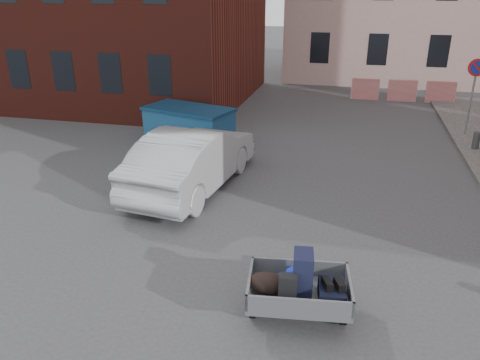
# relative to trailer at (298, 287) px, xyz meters

# --- Properties ---
(ground) EXTENTS (120.00, 120.00, 0.00)m
(ground) POSITION_rel_trailer_xyz_m (-1.41, 1.93, -0.61)
(ground) COLOR #38383A
(ground) RESTS_ON ground
(far_building) EXTENTS (6.00, 6.00, 8.00)m
(far_building) POSITION_rel_trailer_xyz_m (-21.41, 23.93, 3.39)
(far_building) COLOR maroon
(far_building) RESTS_ON ground
(no_parking_sign) EXTENTS (0.60, 0.09, 2.65)m
(no_parking_sign) POSITION_rel_trailer_xyz_m (4.59, 11.42, 1.41)
(no_parking_sign) COLOR gray
(no_parking_sign) RESTS_ON sidewalk
(barriers) EXTENTS (4.70, 0.18, 1.00)m
(barriers) POSITION_rel_trailer_xyz_m (2.79, 16.93, -0.11)
(barriers) COLOR red
(barriers) RESTS_ON ground
(trailer) EXTENTS (1.73, 1.89, 1.20)m
(trailer) POSITION_rel_trailer_xyz_m (0.00, 0.00, 0.00)
(trailer) COLOR black
(trailer) RESTS_ON ground
(dumpster) EXTENTS (3.28, 2.31, 1.24)m
(dumpster) POSITION_rel_trailer_xyz_m (-4.81, 8.43, 0.02)
(dumpster) COLOR #1C5387
(dumpster) RESTS_ON ground
(silver_car) EXTENTS (2.30, 5.17, 1.65)m
(silver_car) POSITION_rel_trailer_xyz_m (-3.39, 4.74, 0.22)
(silver_car) COLOR #A9ACB1
(silver_car) RESTS_ON ground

